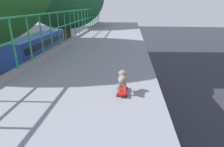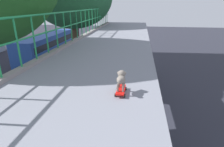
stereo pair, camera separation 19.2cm
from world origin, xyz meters
The scene contains 4 objects.
car_black_fifth centered at (-5.09, 10.57, 0.72)m, with size 1.72×4.19×1.50m.
city_bus centered at (-9.06, 20.89, 1.76)m, with size 2.76×11.33×3.08m.
toy_skateboard centered at (2.29, 2.30, 5.15)m, with size 0.19×0.44×0.08m.
small_dog centered at (2.29, 2.32, 5.37)m, with size 0.17×0.37×0.33m.
Camera 1 is at (2.39, -0.74, 6.62)m, focal length 29.33 mm.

